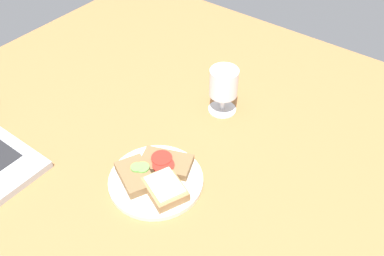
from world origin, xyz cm
name	(u,v)px	position (x,y,z in cm)	size (l,w,h in cm)	color
wooden_table	(158,149)	(0.00, 0.00, 1.50)	(140.00, 140.00, 3.00)	#9E6B3D
plate	(156,181)	(-9.35, -7.67, 3.62)	(21.36, 21.36, 1.23)	silver
sandwich_with_tomato	(166,163)	(-5.04, -7.01, 5.35)	(10.64, 13.32, 2.49)	brown
sandwich_with_cucumber	(136,175)	(-12.03, -4.13, 5.38)	(10.18, 11.89, 2.61)	brown
sandwich_with_cheese	(165,188)	(-11.04, -11.83, 5.57)	(10.43, 11.46, 2.81)	#937047
wine_glass	(224,85)	(20.79, -5.28, 11.30)	(7.50, 7.50, 12.88)	white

